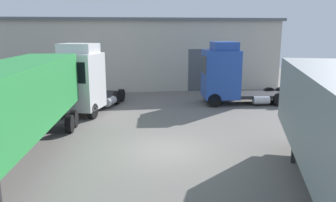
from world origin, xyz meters
name	(u,v)px	position (x,y,z in m)	size (l,w,h in m)	color
ground_plane	(168,150)	(0.00, 0.00, 0.00)	(60.00, 60.00, 0.00)	slate
warehouse_building	(143,53)	(0.00, 17.25, 3.10)	(24.27, 7.01, 6.18)	#B7B2A3
tractor_unit_white	(82,81)	(-4.44, 7.14, 2.08)	(4.37, 6.46, 4.40)	silver
container_trailer_teal	(13,101)	(-6.05, -0.64, 2.53)	(3.31, 11.78, 3.93)	#28843D
tractor_unit_blue	(227,75)	(5.39, 8.78, 2.06)	(6.77, 3.03, 4.39)	#2347A3
oil_drum	(314,127)	(7.51, 1.14, 0.44)	(0.58, 0.58, 0.88)	#B22D23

